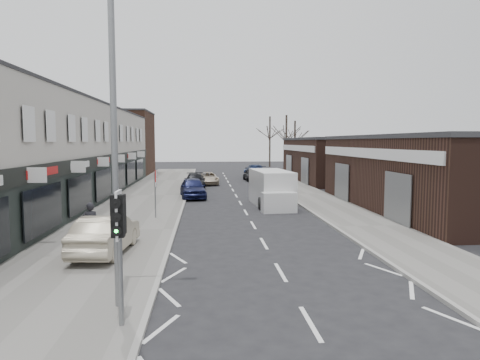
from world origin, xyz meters
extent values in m
plane|color=black|center=(0.00, 0.00, 0.00)|extent=(160.00, 160.00, 0.00)
cube|color=slate|center=(-6.75, 22.00, 0.06)|extent=(5.50, 64.00, 0.12)
cube|color=slate|center=(5.75, 22.00, 0.06)|extent=(3.50, 64.00, 0.12)
cube|color=#BCB7AC|center=(-13.50, 19.50, 3.55)|extent=(8.00, 41.00, 7.10)
cube|color=#462A1E|center=(-13.50, 45.00, 4.00)|extent=(8.00, 10.00, 8.00)
cube|color=#341E17|center=(12.50, 14.00, 2.25)|extent=(10.00, 18.00, 4.50)
cube|color=#341E17|center=(12.50, 34.00, 2.25)|extent=(10.00, 16.00, 4.50)
cylinder|color=slate|center=(-4.40, -2.00, 1.62)|extent=(0.12, 0.12, 3.00)
cube|color=silver|center=(-4.40, -2.00, 2.67)|extent=(0.05, 0.55, 1.10)
cube|color=black|center=(-4.40, -2.12, 2.67)|extent=(0.28, 0.22, 0.95)
sphere|color=#0CE533|center=(-4.40, -2.24, 2.37)|extent=(0.18, 0.18, 0.18)
cube|color=black|center=(-4.40, -1.88, 2.67)|extent=(0.26, 0.20, 0.90)
cylinder|color=slate|center=(-4.70, -0.80, 4.12)|extent=(0.16, 0.16, 8.00)
cylinder|color=slate|center=(-5.20, 12.00, 1.37)|extent=(0.07, 0.07, 2.50)
cube|color=white|center=(-5.15, 12.00, 1.97)|extent=(0.04, 0.45, 0.25)
cube|color=silver|center=(2.00, 16.83, 1.18)|extent=(2.52, 5.31, 2.36)
cube|color=silver|center=(2.00, 13.80, 0.61)|extent=(2.14, 1.06, 1.24)
cylinder|color=black|center=(1.04, 15.02, 0.39)|extent=(0.25, 0.79, 0.79)
cylinder|color=black|center=(2.96, 15.02, 0.39)|extent=(0.25, 0.79, 0.79)
cylinder|color=black|center=(1.04, 18.63, 0.39)|extent=(0.25, 0.79, 0.79)
cylinder|color=black|center=(2.96, 18.63, 0.39)|extent=(0.25, 0.79, 0.79)
imported|color=#ACA189|center=(-6.20, 4.53, 0.84)|extent=(1.91, 4.48, 1.44)
imported|color=black|center=(-7.04, 5.64, 1.01)|extent=(0.68, 0.47, 1.78)
imported|color=#151941|center=(-3.40, 21.01, 0.77)|extent=(2.28, 4.70, 1.55)
imported|color=black|center=(-3.39, 27.68, 0.68)|extent=(1.93, 4.69, 1.36)
imported|color=#BBAC96|center=(-2.20, 31.28, 0.61)|extent=(2.38, 4.55, 1.22)
imported|color=white|center=(2.20, 19.21, 0.66)|extent=(1.78, 4.13, 1.32)
imported|color=black|center=(2.77, 34.83, 0.71)|extent=(1.97, 4.30, 1.43)
imported|color=#142040|center=(3.50, 39.25, 0.79)|extent=(2.26, 5.44, 1.57)
camera|label=1|loc=(-2.47, -11.63, 4.31)|focal=32.00mm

